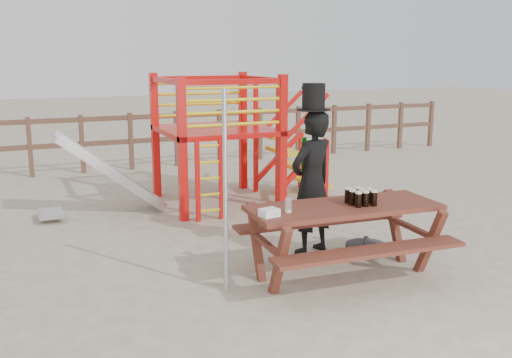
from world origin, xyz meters
name	(u,v)px	position (x,y,z in m)	size (l,w,h in m)	color
ground	(313,281)	(0.00, 0.00, 0.00)	(60.00, 60.00, 0.00)	#BCAF92
back_fence	(154,134)	(0.00, 7.00, 0.74)	(15.09, 0.09, 1.20)	brown
playground_fort	(212,138)	(0.12, 3.58, 1.07)	(4.71, 1.84, 2.10)	red
picnic_table	(343,231)	(0.37, 0.01, 0.51)	(2.16, 1.56, 0.80)	brown
man_with_hat	(312,179)	(0.42, 0.82, 0.92)	(0.74, 0.60, 2.06)	black
metal_pole	(225,193)	(-0.95, 0.13, 1.03)	(0.05, 0.05, 2.07)	#B2B2B7
parasol_base	(366,248)	(1.03, 0.53, 0.06)	(0.50, 0.50, 0.21)	#3A3A40
paper_bag	(269,213)	(-0.56, -0.07, 0.84)	(0.18, 0.14, 0.08)	white
stout_pints	(361,197)	(0.54, -0.04, 0.89)	(0.27, 0.29, 0.17)	black
empty_glasses	(288,206)	(-0.32, -0.01, 0.87)	(0.07, 0.07, 0.15)	silver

